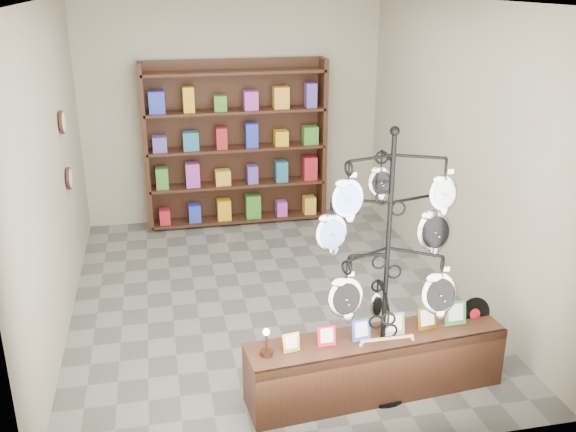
# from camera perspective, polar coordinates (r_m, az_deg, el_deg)

# --- Properties ---
(ground) EXTENTS (5.00, 5.00, 0.00)m
(ground) POSITION_cam_1_polar(r_m,az_deg,el_deg) (6.88, -1.85, -7.16)
(ground) COLOR slate
(ground) RESTS_ON ground
(room_envelope) EXTENTS (5.00, 5.00, 5.00)m
(room_envelope) POSITION_cam_1_polar(r_m,az_deg,el_deg) (6.24, -2.04, 8.06)
(room_envelope) COLOR #B2A98F
(room_envelope) RESTS_ON ground
(display_tree) EXTENTS (1.13, 1.01, 2.22)m
(display_tree) POSITION_cam_1_polar(r_m,az_deg,el_deg) (4.88, 8.88, -2.87)
(display_tree) COLOR black
(display_tree) RESTS_ON ground
(front_shelf) EXTENTS (2.14, 0.61, 0.74)m
(front_shelf) POSITION_cam_1_polar(r_m,az_deg,el_deg) (5.36, 7.81, -12.91)
(front_shelf) COLOR black
(front_shelf) RESTS_ON ground
(back_shelving) EXTENTS (2.42, 0.36, 2.20)m
(back_shelving) POSITION_cam_1_polar(r_m,az_deg,el_deg) (8.64, -4.62, 5.94)
(back_shelving) COLOR black
(back_shelving) RESTS_ON ground
(wall_clocks) EXTENTS (0.03, 0.24, 0.84)m
(wall_clocks) POSITION_cam_1_polar(r_m,az_deg,el_deg) (7.08, -19.17, 5.51)
(wall_clocks) COLOR black
(wall_clocks) RESTS_ON ground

